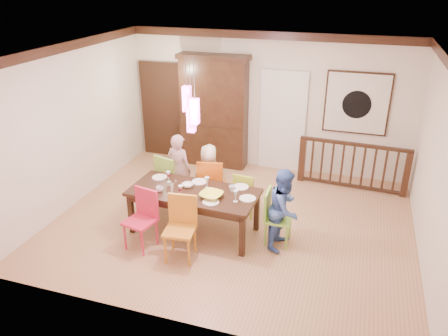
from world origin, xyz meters
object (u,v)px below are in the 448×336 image
(chair_far_left, at_px, (172,175))
(person_far_mid, at_px, (209,177))
(dining_table, at_px, (194,196))
(china_hutch, at_px, (214,111))
(person_end_right, at_px, (285,209))
(balustrade, at_px, (353,165))
(person_far_left, at_px, (179,170))
(chair_end_right, at_px, (279,214))

(chair_far_left, distance_m, person_far_mid, 0.70)
(dining_table, xyz_separation_m, china_hutch, (-0.60, 2.79, 0.55))
(china_hutch, bearing_deg, dining_table, -77.84)
(person_far_mid, xyz_separation_m, person_end_right, (1.52, -0.82, 0.05))
(dining_table, height_order, balustrade, balustrade)
(china_hutch, bearing_deg, person_far_left, -90.28)
(chair_end_right, bearing_deg, dining_table, 92.53)
(china_hutch, distance_m, person_far_left, 2.03)
(china_hutch, bearing_deg, chair_end_right, -53.75)
(chair_far_left, height_order, person_far_mid, person_far_mid)
(balustrade, bearing_deg, dining_table, -131.11)
(chair_end_right, xyz_separation_m, person_far_left, (-2.00, 0.75, 0.16))
(dining_table, relative_size, chair_far_left, 2.14)
(dining_table, distance_m, chair_end_right, 1.40)
(chair_far_left, xyz_separation_m, person_far_mid, (0.69, 0.07, 0.04))
(person_far_left, distance_m, person_far_mid, 0.57)
(chair_end_right, xyz_separation_m, person_far_mid, (-1.43, 0.79, 0.08))
(person_far_mid, bearing_deg, person_far_left, -4.80)
(chair_end_right, height_order, china_hutch, china_hutch)
(person_far_left, xyz_separation_m, person_end_right, (2.09, -0.79, -0.03))
(person_far_left, height_order, person_far_mid, person_far_left)
(chair_far_left, height_order, person_end_right, person_end_right)
(china_hutch, xyz_separation_m, person_end_right, (2.08, -2.74, -0.56))
(dining_table, xyz_separation_m, person_far_mid, (-0.05, 0.86, -0.06))
(person_end_right, bearing_deg, china_hutch, 47.42)
(chair_end_right, height_order, person_far_left, person_far_left)
(dining_table, relative_size, person_far_mid, 1.75)
(chair_far_left, xyz_separation_m, person_end_right, (2.21, -0.75, 0.09))
(person_end_right, bearing_deg, dining_table, 102.05)
(person_far_mid, bearing_deg, chair_end_right, 143.35)
(balustrade, relative_size, person_end_right, 1.63)
(chair_far_left, bearing_deg, chair_end_right, 178.16)
(chair_end_right, height_order, person_end_right, person_end_right)
(chair_end_right, relative_size, person_end_right, 0.70)
(dining_table, bearing_deg, person_far_left, 128.81)
(chair_far_left, xyz_separation_m, china_hutch, (0.14, 2.00, 0.65))
(balustrade, height_order, person_far_left, person_far_left)
(person_far_left, bearing_deg, dining_table, 137.23)
(chair_end_right, distance_m, person_far_mid, 1.64)
(person_far_left, distance_m, person_end_right, 2.23)
(person_far_mid, bearing_deg, person_end_right, 143.78)
(balustrade, distance_m, person_far_mid, 2.91)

